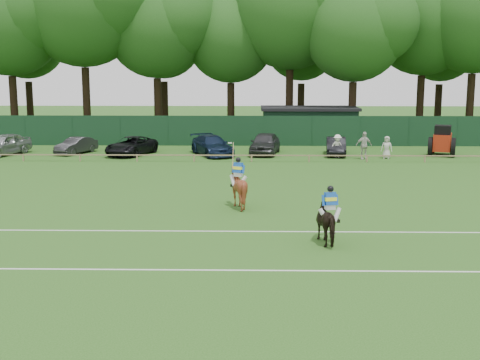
{
  "coord_description": "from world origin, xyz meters",
  "views": [
    {
      "loc": [
        1.09,
        -26.14,
        6.63
      ],
      "look_at": [
        0.5,
        3.0,
        1.4
      ],
      "focal_mm": 48.0,
      "sensor_mm": 36.0,
      "label": 1
    }
  ],
  "objects_px": {
    "horse_chestnut": "(238,188)",
    "sedan_grey": "(76,145)",
    "sedan_silver": "(3,144)",
    "tractor": "(442,141)",
    "sedan_navy": "(212,146)",
    "utility_shed": "(309,124)",
    "horse_dark": "(330,222)",
    "suv_black": "(131,146)",
    "spectator_left": "(337,146)",
    "spectator_mid": "(364,146)",
    "spectator_right": "(387,147)",
    "hatch_grey": "(265,143)",
    "estate_black": "(336,146)"
  },
  "relations": [
    {
      "from": "horse_dark",
      "to": "sedan_grey",
      "type": "xyz_separation_m",
      "value": [
        -16.33,
        24.58,
        -0.21
      ]
    },
    {
      "from": "spectator_left",
      "to": "suv_black",
      "type": "bearing_deg",
      "value": 156.31
    },
    {
      "from": "sedan_navy",
      "to": "utility_shed",
      "type": "distance_m",
      "value": 11.85
    },
    {
      "from": "spectator_mid",
      "to": "tractor",
      "type": "distance_m",
      "value": 6.45
    },
    {
      "from": "sedan_grey",
      "to": "tractor",
      "type": "height_order",
      "value": "tractor"
    },
    {
      "from": "horse_chestnut",
      "to": "utility_shed",
      "type": "bearing_deg",
      "value": -76.06
    },
    {
      "from": "sedan_silver",
      "to": "suv_black",
      "type": "height_order",
      "value": "sedan_silver"
    },
    {
      "from": "sedan_grey",
      "to": "sedan_navy",
      "type": "relative_size",
      "value": 0.75
    },
    {
      "from": "sedan_navy",
      "to": "utility_shed",
      "type": "relative_size",
      "value": 0.6
    },
    {
      "from": "horse_dark",
      "to": "horse_chestnut",
      "type": "bearing_deg",
      "value": -72.86
    },
    {
      "from": "sedan_grey",
      "to": "spectator_left",
      "type": "xyz_separation_m",
      "value": [
        19.56,
        -1.84,
        0.23
      ]
    },
    {
      "from": "estate_black",
      "to": "spectator_left",
      "type": "xyz_separation_m",
      "value": [
        -0.08,
        -1.42,
        0.18
      ]
    },
    {
      "from": "utility_shed",
      "to": "estate_black",
      "type": "bearing_deg",
      "value": -81.26
    },
    {
      "from": "sedan_grey",
      "to": "suv_black",
      "type": "distance_m",
      "value": 4.39
    },
    {
      "from": "horse_dark",
      "to": "suv_black",
      "type": "xyz_separation_m",
      "value": [
        -12.0,
        23.91,
        -0.14
      ]
    },
    {
      "from": "suv_black",
      "to": "hatch_grey",
      "type": "xyz_separation_m",
      "value": [
        10.0,
        0.67,
        0.13
      ]
    },
    {
      "from": "tractor",
      "to": "sedan_silver",
      "type": "bearing_deg",
      "value": -160.39
    },
    {
      "from": "suv_black",
      "to": "utility_shed",
      "type": "xyz_separation_m",
      "value": [
        14.0,
        8.72,
        0.86
      ]
    },
    {
      "from": "horse_chestnut",
      "to": "spectator_left",
      "type": "xyz_separation_m",
      "value": [
        6.81,
        16.62,
        -0.09
      ]
    },
    {
      "from": "suv_black",
      "to": "spectator_right",
      "type": "bearing_deg",
      "value": 14.9
    },
    {
      "from": "horse_dark",
      "to": "spectator_mid",
      "type": "relative_size",
      "value": 0.99
    },
    {
      "from": "tractor",
      "to": "suv_black",
      "type": "bearing_deg",
      "value": -160.88
    },
    {
      "from": "horse_chestnut",
      "to": "tractor",
      "type": "height_order",
      "value": "tractor"
    },
    {
      "from": "horse_chestnut",
      "to": "sedan_grey",
      "type": "xyz_separation_m",
      "value": [
        -12.75,
        18.46,
        -0.32
      ]
    },
    {
      "from": "horse_dark",
      "to": "hatch_grey",
      "type": "height_order",
      "value": "horse_dark"
    },
    {
      "from": "spectator_mid",
      "to": "sedan_navy",
      "type": "bearing_deg",
      "value": 163.39
    },
    {
      "from": "sedan_silver",
      "to": "tractor",
      "type": "bearing_deg",
      "value": 21.28
    },
    {
      "from": "sedan_grey",
      "to": "spectator_right",
      "type": "distance_m",
      "value": 23.16
    },
    {
      "from": "hatch_grey",
      "to": "sedan_silver",
      "type": "bearing_deg",
      "value": -167.96
    },
    {
      "from": "hatch_grey",
      "to": "utility_shed",
      "type": "bearing_deg",
      "value": 72.76
    },
    {
      "from": "tractor",
      "to": "utility_shed",
      "type": "bearing_deg",
      "value": 155.52
    },
    {
      "from": "horse_dark",
      "to": "spectator_left",
      "type": "xyz_separation_m",
      "value": [
        3.23,
        22.74,
        0.02
      ]
    },
    {
      "from": "horse_dark",
      "to": "sedan_silver",
      "type": "distance_m",
      "value": 31.95
    },
    {
      "from": "sedan_grey",
      "to": "estate_black",
      "type": "distance_m",
      "value": 19.65
    },
    {
      "from": "spectator_right",
      "to": "horse_chestnut",
      "type": "bearing_deg",
      "value": -106.97
    },
    {
      "from": "horse_dark",
      "to": "sedan_grey",
      "type": "distance_m",
      "value": 29.51
    },
    {
      "from": "spectator_mid",
      "to": "spectator_right",
      "type": "bearing_deg",
      "value": 6.11
    },
    {
      "from": "suv_black",
      "to": "hatch_grey",
      "type": "distance_m",
      "value": 10.03
    },
    {
      "from": "sedan_silver",
      "to": "sedan_grey",
      "type": "distance_m",
      "value": 5.3
    },
    {
      "from": "estate_black",
      "to": "tractor",
      "type": "height_order",
      "value": "tractor"
    },
    {
      "from": "sedan_grey",
      "to": "tractor",
      "type": "relative_size",
      "value": 1.19
    },
    {
      "from": "horse_chestnut",
      "to": "utility_shed",
      "type": "xyz_separation_m",
      "value": [
        5.59,
        26.51,
        0.6
      ]
    },
    {
      "from": "sedan_navy",
      "to": "tractor",
      "type": "xyz_separation_m",
      "value": [
        17.08,
        0.12,
        0.35
      ]
    },
    {
      "from": "sedan_grey",
      "to": "suv_black",
      "type": "xyz_separation_m",
      "value": [
        4.34,
        -0.66,
        0.06
      ]
    },
    {
      "from": "horse_dark",
      "to": "sedan_navy",
      "type": "xyz_separation_m",
      "value": [
        -5.94,
        23.88,
        -0.09
      ]
    },
    {
      "from": "horse_chestnut",
      "to": "sedan_grey",
      "type": "distance_m",
      "value": 22.43
    },
    {
      "from": "suv_black",
      "to": "sedan_navy",
      "type": "relative_size",
      "value": 0.98
    },
    {
      "from": "spectator_mid",
      "to": "spectator_right",
      "type": "xyz_separation_m",
      "value": [
        1.71,
        0.4,
        -0.18
      ]
    },
    {
      "from": "horse_dark",
      "to": "spectator_right",
      "type": "xyz_separation_m",
      "value": [
        6.72,
        22.41,
        -0.02
      ]
    },
    {
      "from": "suv_black",
      "to": "spectator_left",
      "type": "relative_size",
      "value": 2.91
    }
  ]
}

